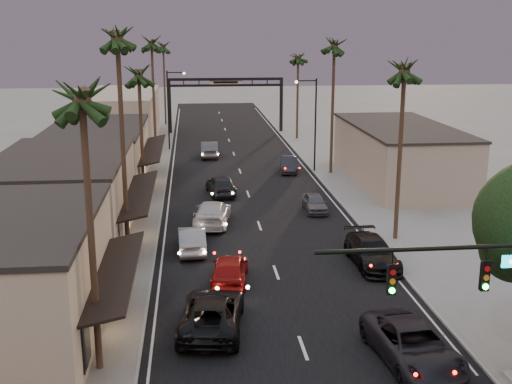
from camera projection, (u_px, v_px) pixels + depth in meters
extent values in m
plane|color=slate|center=(245.00, 186.00, 56.97)|extent=(200.00, 200.00, 0.00)
cube|color=black|center=(241.00, 173.00, 61.79)|extent=(14.00, 120.00, 0.02)
cube|color=slate|center=(146.00, 160.00, 67.59)|extent=(5.00, 92.00, 0.12)
cube|color=slate|center=(323.00, 157.00, 69.45)|extent=(5.00, 92.00, 0.12)
cube|color=tan|center=(3.00, 284.00, 28.03)|extent=(8.00, 12.00, 5.50)
cube|color=tan|center=(64.00, 201.00, 41.52)|extent=(8.00, 14.00, 5.50)
cube|color=tan|center=(98.00, 157.00, 57.00)|extent=(8.00, 16.00, 5.00)
cube|color=tan|center=(123.00, 117.00, 79.05)|extent=(8.00, 20.00, 6.00)
cube|color=tan|center=(400.00, 155.00, 57.72)|extent=(8.00, 18.00, 5.00)
cylinder|color=black|center=(441.00, 248.00, 20.97)|extent=(8.40, 0.16, 0.16)
cube|color=black|center=(391.00, 280.00, 21.07)|extent=(0.28, 0.22, 1.00)
cube|color=black|center=(485.00, 276.00, 21.38)|extent=(0.28, 0.22, 1.00)
cube|color=black|center=(170.00, 107.00, 84.29)|extent=(0.40, 0.40, 7.00)
cube|color=black|center=(281.00, 106.00, 85.74)|extent=(0.40, 0.40, 7.00)
cube|color=black|center=(226.00, 79.00, 84.12)|extent=(15.20, 0.35, 0.35)
cube|color=black|center=(226.00, 85.00, 84.32)|extent=(15.20, 0.30, 0.30)
cube|color=beige|center=(226.00, 82.00, 84.20)|extent=(4.20, 0.12, 1.00)
cylinder|color=black|center=(315.00, 126.00, 61.38)|extent=(0.16, 0.16, 9.00)
cylinder|color=black|center=(306.00, 81.00, 60.21)|extent=(2.00, 0.12, 0.12)
sphere|color=#FFD899|center=(296.00, 82.00, 60.15)|extent=(0.30, 0.30, 0.30)
cylinder|color=black|center=(168.00, 111.00, 72.50)|extent=(0.16, 0.16, 9.00)
cylinder|color=black|center=(176.00, 72.00, 71.53)|extent=(2.00, 0.12, 0.12)
sphere|color=#FFD899|center=(184.00, 73.00, 71.64)|extent=(0.30, 0.30, 0.30)
cylinder|color=#38281C|center=(92.00, 243.00, 24.88)|extent=(0.28, 0.28, 11.00)
sphere|color=black|center=(81.00, 84.00, 23.37)|extent=(3.20, 3.20, 3.20)
cylinder|color=#38281C|center=(123.00, 154.00, 37.17)|extent=(0.28, 0.28, 13.00)
sphere|color=black|center=(117.00, 28.00, 35.41)|extent=(3.20, 3.20, 3.20)
cylinder|color=#38281C|center=(142.00, 139.00, 51.03)|extent=(0.28, 0.28, 10.00)
sphere|color=black|center=(138.00, 68.00, 49.64)|extent=(3.20, 3.20, 3.20)
cylinder|color=#38281C|center=(154.00, 101.00, 69.10)|extent=(0.28, 0.28, 12.00)
sphere|color=black|center=(151.00, 38.00, 67.46)|extent=(3.20, 3.20, 3.20)
cylinder|color=#38281C|center=(400.00, 158.00, 41.02)|extent=(0.28, 0.28, 11.00)
sphere|color=black|center=(405.00, 61.00, 39.51)|extent=(3.20, 3.20, 3.20)
cylinder|color=#38281C|center=(332.00, 111.00, 60.18)|extent=(0.28, 0.28, 12.00)
sphere|color=black|center=(335.00, 39.00, 58.54)|extent=(3.20, 3.20, 3.20)
cylinder|color=#38281C|center=(297.00, 99.00, 79.70)|extent=(0.28, 0.28, 10.00)
sphere|color=black|center=(298.00, 53.00, 78.31)|extent=(3.20, 3.20, 3.20)
cylinder|color=#38281C|center=(165.00, 87.00, 91.42)|extent=(0.28, 0.28, 11.00)
sphere|color=black|center=(163.00, 43.00, 89.91)|extent=(3.20, 3.20, 3.20)
imported|color=maroon|center=(230.00, 269.00, 35.00)|extent=(2.51, 4.94, 1.61)
imported|color=black|center=(212.00, 313.00, 29.58)|extent=(3.51, 6.29, 1.66)
imported|color=gray|center=(192.00, 239.00, 40.11)|extent=(1.83, 4.76, 1.55)
imported|color=silver|center=(212.00, 213.00, 45.54)|extent=(3.10, 6.07, 1.69)
imported|color=black|center=(221.00, 185.00, 53.68)|extent=(2.67, 5.20, 1.69)
imported|color=#46464B|center=(209.00, 149.00, 69.50)|extent=(1.88, 5.18, 1.70)
imported|color=black|center=(413.00, 345.00, 26.61)|extent=(3.39, 6.26, 1.67)
imported|color=black|center=(372.00, 252.00, 37.67)|extent=(2.47, 5.73, 1.64)
imported|color=#4E4D52|center=(315.00, 203.00, 48.88)|extent=(1.64, 3.99, 1.35)
imported|color=black|center=(289.00, 164.00, 62.32)|extent=(2.09, 4.68, 1.49)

